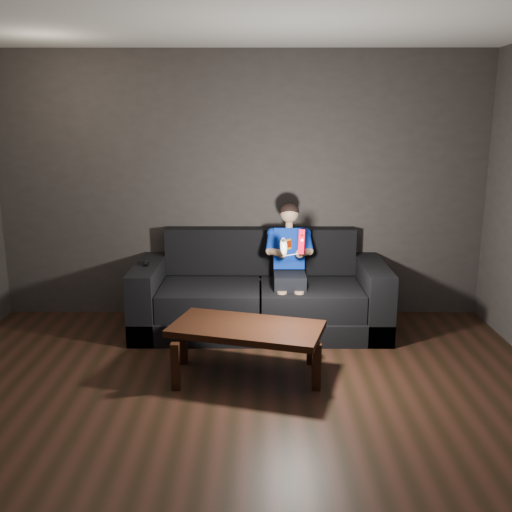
{
  "coord_description": "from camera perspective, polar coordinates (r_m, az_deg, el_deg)",
  "views": [
    {
      "loc": [
        0.17,
        -3.33,
        2.03
      ],
      "look_at": [
        0.15,
        1.55,
        0.85
      ],
      "focal_mm": 40.0,
      "sensor_mm": 36.0,
      "label": 1
    }
  ],
  "objects": [
    {
      "name": "floor",
      "position": [
        3.91,
        -2.41,
        -17.72
      ],
      "size": [
        5.0,
        5.0,
        0.0
      ],
      "primitive_type": "plane",
      "color": "black",
      "rests_on": "ground"
    },
    {
      "name": "back_wall",
      "position": [
        5.88,
        -1.43,
        6.93
      ],
      "size": [
        5.0,
        0.04,
        2.7
      ],
      "primitive_type": "cube",
      "color": "#342F2E",
      "rests_on": "ground"
    },
    {
      "name": "sofa",
      "position": [
        5.65,
        0.44,
        -4.18
      ],
      "size": [
        2.43,
        1.05,
        0.94
      ],
      "color": "black",
      "rests_on": "floor"
    },
    {
      "name": "child",
      "position": [
        5.46,
        3.36,
        0.11
      ],
      "size": [
        0.45,
        0.55,
        1.1
      ],
      "color": "black",
      "rests_on": "sofa"
    },
    {
      "name": "wii_remote_red",
      "position": [
        5.01,
        4.61,
        1.44
      ],
      "size": [
        0.07,
        0.09,
        0.22
      ],
      "color": "red",
      "rests_on": "child"
    },
    {
      "name": "nunchuk_white",
      "position": [
        5.01,
        2.78,
        0.96
      ],
      "size": [
        0.09,
        0.11,
        0.17
      ],
      "color": "white",
      "rests_on": "child"
    },
    {
      "name": "wii_remote_black",
      "position": [
        5.56,
        -10.89,
        -0.74
      ],
      "size": [
        0.04,
        0.15,
        0.03
      ],
      "color": "black",
      "rests_on": "sofa"
    },
    {
      "name": "coffee_table",
      "position": [
        4.58,
        -0.95,
        -7.65
      ],
      "size": [
        1.3,
        0.89,
        0.43
      ],
      "color": "black",
      "rests_on": "floor"
    }
  ]
}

